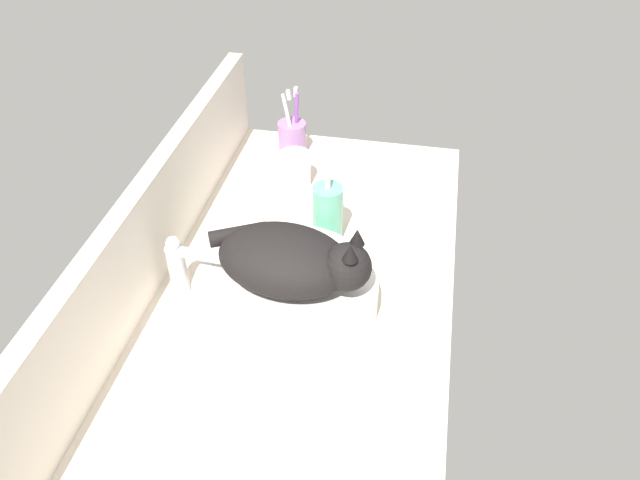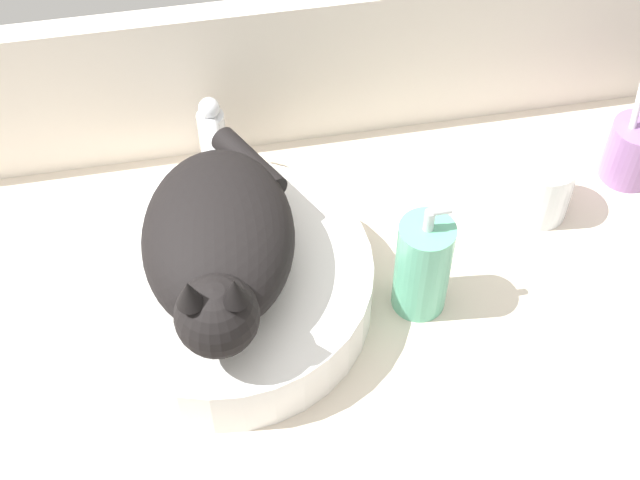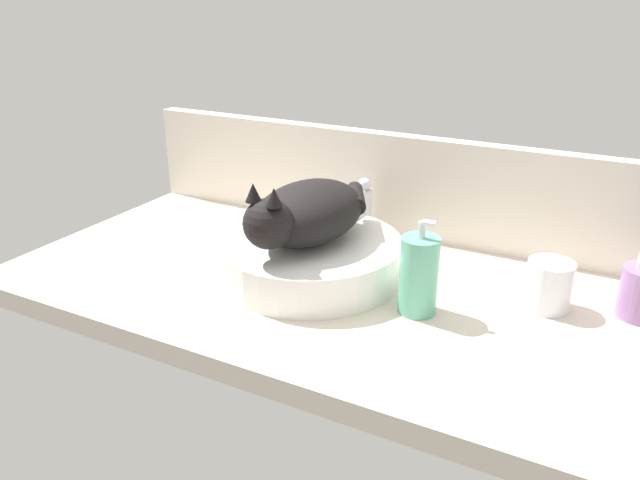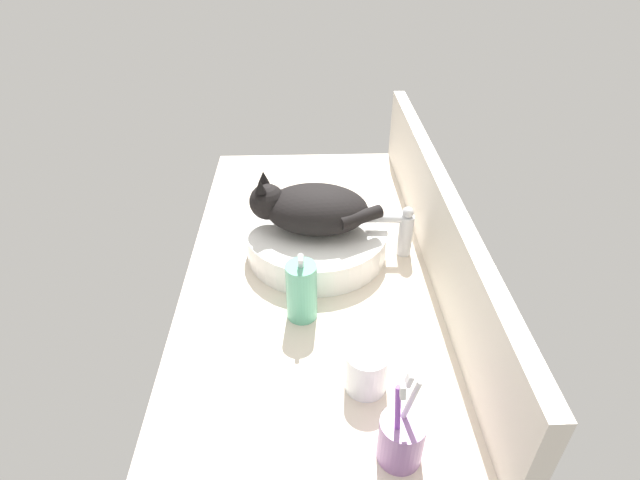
{
  "view_description": "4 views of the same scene",
  "coord_description": "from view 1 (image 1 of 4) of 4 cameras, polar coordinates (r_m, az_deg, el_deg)",
  "views": [
    {
      "loc": [
        -86.97,
        -21.92,
        87.94
      ],
      "look_at": [
        7.12,
        -3.62,
        8.51
      ],
      "focal_mm": 35.0,
      "sensor_mm": 36.0,
      "label": 1
    },
    {
      "loc": [
        -5.52,
        -63.97,
        88.26
      ],
      "look_at": [
        6.51,
        -0.19,
        10.71
      ],
      "focal_mm": 50.0,
      "sensor_mm": 36.0,
      "label": 2
    },
    {
      "loc": [
        47.29,
        -93.61,
        52.19
      ],
      "look_at": [
        -0.5,
        -3.15,
        9.56
      ],
      "focal_mm": 35.0,
      "sensor_mm": 36.0,
      "label": 3
    },
    {
      "loc": [
        97.47,
        -2.03,
        76.23
      ],
      "look_at": [
        1.46,
        1.32,
        8.12
      ],
      "focal_mm": 28.0,
      "sensor_mm": 36.0,
      "label": 4
    }
  ],
  "objects": [
    {
      "name": "toothbrush_cup",
      "position": [
        1.65,
        -2.56,
        9.39
      ],
      "size": [
        7.35,
        7.35,
        18.67
      ],
      "color": "#996BA8",
      "rests_on": "ground_plane"
    },
    {
      "name": "soap_dispenser",
      "position": [
        1.34,
        0.7,
        2.43
      ],
      "size": [
        6.56,
        6.56,
        16.85
      ],
      "color": "#60B793",
      "rests_on": "ground_plane"
    },
    {
      "name": "backsplash_panel",
      "position": [
        1.27,
        -15.38,
        0.69
      ],
      "size": [
        123.19,
        3.6,
        22.14
      ],
      "primitive_type": "cube",
      "color": "silver",
      "rests_on": "ground_plane"
    },
    {
      "name": "ground_plane",
      "position": [
        1.27,
        -2.23,
        -5.47
      ],
      "size": [
        123.19,
        62.13,
        4.0
      ],
      "primitive_type": "cube",
      "color": "beige"
    },
    {
      "name": "water_glass",
      "position": [
        1.53,
        -2.32,
        6.29
      ],
      "size": [
        7.85,
        7.85,
        8.6
      ],
      "color": "white",
      "rests_on": "ground_plane"
    },
    {
      "name": "cat",
      "position": [
        1.13,
        -2.63,
        -1.82
      ],
      "size": [
        19.76,
        31.92,
        14.0
      ],
      "color": "black",
      "rests_on": "sink_basin"
    },
    {
      "name": "sink_basin",
      "position": [
        1.2,
        -3.13,
        -5.09
      ],
      "size": [
        35.07,
        35.07,
        7.37
      ],
      "primitive_type": "cylinder",
      "color": "white",
      "rests_on": "ground_plane"
    },
    {
      "name": "faucet",
      "position": [
        1.24,
        -12.51,
        -2.12
      ],
      "size": [
        3.6,
        11.85,
        13.6
      ],
      "color": "silver",
      "rests_on": "ground_plane"
    }
  ]
}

